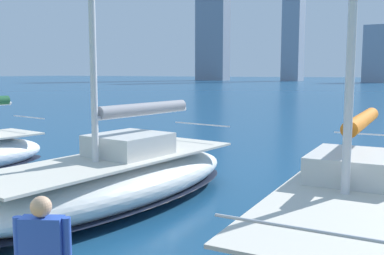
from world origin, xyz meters
name	(u,v)px	position (x,y,z in m)	size (l,w,h in m)	color
sailboat_orange	(350,209)	(-3.67, -6.86, 0.70)	(3.15, 9.49, 13.04)	white
sailboat_grey	(116,179)	(1.99, -6.55, 0.72)	(3.87, 8.84, 10.66)	white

